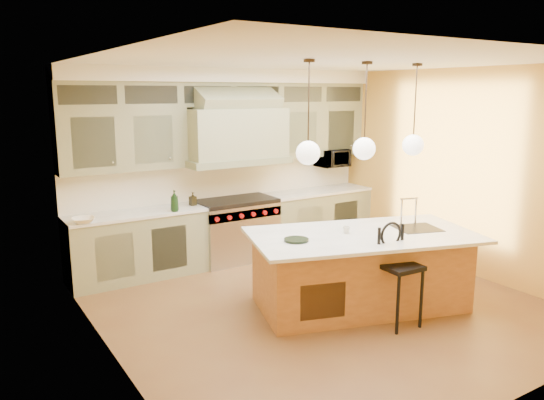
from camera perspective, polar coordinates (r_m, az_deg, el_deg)
floor at (r=6.64m, az=5.21°, el=-11.20°), size 5.00×5.00×0.00m
ceiling at (r=6.13m, az=5.72°, el=14.65°), size 5.00×5.00×0.00m
wall_back at (r=8.32m, az=-5.15°, el=3.82°), size 5.00×0.00×5.00m
wall_front at (r=4.56m, az=25.05°, el=-3.67°), size 5.00×0.00×5.00m
wall_left at (r=5.12m, az=-17.29°, el=-1.53°), size 0.00×5.00×5.00m
wall_right at (r=7.99m, az=19.81°, el=2.87°), size 0.00×5.00×5.00m
back_cabinetry at (r=8.09m, az=-4.29°, el=3.47°), size 5.00×0.77×2.90m
range at (r=8.20m, az=-3.89°, el=-3.15°), size 1.20×0.74×0.96m
kitchen_island at (r=6.54m, az=9.49°, el=-7.28°), size 2.95×2.12×1.35m
counter_stool at (r=6.05m, az=13.42°, el=-7.14°), size 0.42×0.42×1.15m
microwave at (r=9.17m, az=6.51°, el=4.51°), size 0.54×0.37×0.30m
oil_bottle_a at (r=7.42m, az=-10.46°, el=-0.09°), size 0.12×0.12×0.30m
oil_bottle_b at (r=7.78m, az=-8.52°, el=0.12°), size 0.10×0.10×0.19m
fruit_bowl at (r=7.10m, az=-19.62°, el=-2.06°), size 0.32×0.32×0.07m
cup at (r=6.35m, az=8.00°, el=-3.18°), size 0.09×0.09×0.08m
pendant_left at (r=5.72m, az=3.90°, el=5.37°), size 0.26×0.26×1.11m
pendant_center at (r=6.22m, az=9.89°, el=5.73°), size 0.26×0.26×1.11m
pendant_right at (r=6.78m, az=14.94°, el=5.98°), size 0.26×0.26×1.11m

